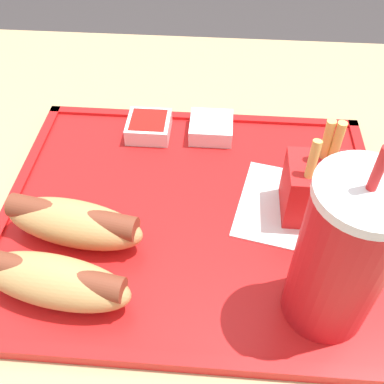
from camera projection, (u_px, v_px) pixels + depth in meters
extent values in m
cube|color=tan|center=(176.00, 361.00, 0.74)|extent=(1.26, 0.83, 0.72)
cube|color=red|center=(192.00, 214.00, 0.49)|extent=(0.41, 0.34, 0.01)
cube|color=red|center=(202.00, 117.00, 0.59)|extent=(0.41, 0.01, 0.00)
cube|color=red|center=(177.00, 359.00, 0.37)|extent=(0.41, 0.01, 0.00)
cube|color=red|center=(379.00, 221.00, 0.47)|extent=(0.01, 0.34, 0.00)
cube|color=red|center=(13.00, 199.00, 0.49)|extent=(0.01, 0.34, 0.00)
cube|color=white|center=(302.00, 209.00, 0.48)|extent=(0.16, 0.14, 0.00)
cylinder|color=red|center=(341.00, 260.00, 0.35)|extent=(0.07, 0.07, 0.15)
cylinder|color=white|center=(369.00, 192.00, 0.30)|extent=(0.08, 0.08, 0.01)
cylinder|color=red|center=(379.00, 169.00, 0.28)|extent=(0.01, 0.01, 0.03)
ellipsoid|color=tan|center=(55.00, 281.00, 0.40)|extent=(0.15, 0.07, 0.05)
cylinder|color=brown|center=(52.00, 275.00, 0.39)|extent=(0.13, 0.04, 0.02)
ellipsoid|color=tan|center=(74.00, 223.00, 0.44)|extent=(0.15, 0.07, 0.05)
cylinder|color=brown|center=(72.00, 217.00, 0.43)|extent=(0.13, 0.05, 0.02)
cube|color=red|center=(319.00, 190.00, 0.46)|extent=(0.07, 0.06, 0.07)
cylinder|color=#EACC60|center=(332.00, 156.00, 0.44)|extent=(0.01, 0.01, 0.08)
cylinder|color=#EACC60|center=(309.00, 175.00, 0.43)|extent=(0.01, 0.02, 0.08)
cylinder|color=#EACC60|center=(324.00, 154.00, 0.44)|extent=(0.02, 0.01, 0.08)
cube|color=silver|center=(211.00, 128.00, 0.56)|extent=(0.05, 0.05, 0.02)
cube|color=white|center=(211.00, 121.00, 0.56)|extent=(0.04, 0.04, 0.00)
cube|color=silver|center=(149.00, 127.00, 0.57)|extent=(0.05, 0.05, 0.02)
cube|color=#B21914|center=(148.00, 120.00, 0.56)|extent=(0.04, 0.04, 0.00)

